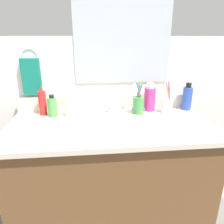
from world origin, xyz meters
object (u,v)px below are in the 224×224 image
at_px(bottle_shampoo_blue, 187,98).
at_px(cup_green, 138,104).
at_px(cup_white_ceramic, 167,105).
at_px(bottle_lotion_white, 70,107).
at_px(bottle_spray_red, 43,102).
at_px(bottle_soap_pink, 150,98).
at_px(soap_bar, 27,116).
at_px(faucet, 110,108).
at_px(bottle_toner_green, 53,107).
at_px(hand_towel, 31,77).

relative_size(bottle_shampoo_blue, cup_green, 0.90).
bearing_deg(cup_white_ceramic, bottle_lotion_white, -179.54).
bearing_deg(bottle_spray_red, bottle_shampoo_blue, 0.43).
height_order(bottle_soap_pink, soap_bar, bottle_soap_pink).
bearing_deg(faucet, soap_bar, -174.23).
xyz_separation_m(bottle_soap_pink, cup_green, (-0.08, -0.05, -0.02)).
relative_size(faucet, bottle_toner_green, 1.21).
relative_size(hand_towel, bottle_spray_red, 1.24).
height_order(cup_white_ceramic, cup_green, cup_white_ceramic).
distance_m(bottle_toner_green, cup_white_ceramic, 0.70).
xyz_separation_m(bottle_toner_green, soap_bar, (-0.15, -0.01, -0.05)).
distance_m(bottle_soap_pink, cup_white_ceramic, 0.11).
relative_size(faucet, soap_bar, 2.50).
bearing_deg(soap_bar, bottle_soap_pink, 4.64).
bearing_deg(bottle_toner_green, bottle_soap_pink, 4.86).
distance_m(bottle_lotion_white, cup_white_ceramic, 0.60).
height_order(bottle_lotion_white, bottle_shampoo_blue, bottle_shampoo_blue).
bearing_deg(bottle_toner_green, bottle_spray_red, 150.37).
xyz_separation_m(bottle_lotion_white, cup_white_ceramic, (0.60, 0.00, -0.01)).
bearing_deg(cup_green, bottle_spray_red, 176.15).
distance_m(hand_towel, bottle_toner_green, 0.24).
height_order(bottle_soap_pink, bottle_toner_green, bottle_soap_pink).
relative_size(bottle_soap_pink, soap_bar, 2.82).
bearing_deg(cup_green, cup_white_ceramic, 0.38).
xyz_separation_m(hand_towel, bottle_soap_pink, (0.73, -0.07, -0.14)).
distance_m(bottle_shampoo_blue, cup_white_ceramic, 0.16).
height_order(bottle_lotion_white, cup_green, cup_green).
bearing_deg(bottle_soap_pink, bottle_toner_green, -175.14).
height_order(faucet, bottle_shampoo_blue, bottle_shampoo_blue).
relative_size(cup_white_ceramic, cup_green, 1.01).
bearing_deg(hand_towel, faucet, -9.53).
height_order(cup_green, soap_bar, cup_green).
height_order(bottle_lotion_white, cup_white_ceramic, cup_white_ceramic).
bearing_deg(bottle_soap_pink, cup_white_ceramic, -28.97).
height_order(hand_towel, cup_green, hand_towel).
xyz_separation_m(hand_towel, bottle_lotion_white, (0.23, -0.13, -0.16)).
height_order(bottle_soap_pink, bottle_shampoo_blue, bottle_soap_pink).
bearing_deg(hand_towel, bottle_toner_green, -42.42).
distance_m(faucet, bottle_toner_green, 0.35).
distance_m(bottle_soap_pink, cup_green, 0.10).
bearing_deg(bottle_spray_red, hand_towel, 129.18).
bearing_deg(bottle_soap_pink, bottle_spray_red, -178.65).
xyz_separation_m(bottle_lotion_white, cup_green, (0.42, 0.00, 0.00)).
xyz_separation_m(bottle_soap_pink, soap_bar, (-0.75, -0.06, -0.07)).
xyz_separation_m(bottle_soap_pink, cup_white_ceramic, (0.10, -0.05, -0.03)).
height_order(bottle_shampoo_blue, cup_green, cup_green).
xyz_separation_m(bottle_soap_pink, bottle_toner_green, (-0.60, -0.05, -0.02)).
bearing_deg(bottle_lotion_white, soap_bar, -179.40).
bearing_deg(bottle_spray_red, faucet, 0.65).
relative_size(hand_towel, cup_green, 1.12).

